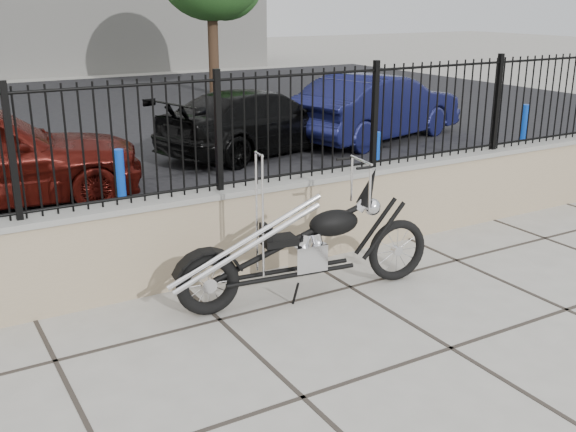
# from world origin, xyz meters

# --- Properties ---
(ground_plane) EXTENTS (90.00, 90.00, 0.00)m
(ground_plane) POSITION_xyz_m (0.00, 0.00, 0.00)
(ground_plane) COLOR #99968E
(ground_plane) RESTS_ON ground
(parking_lot) EXTENTS (30.00, 30.00, 0.00)m
(parking_lot) POSITION_xyz_m (0.00, 12.50, 0.00)
(parking_lot) COLOR black
(parking_lot) RESTS_ON ground
(retaining_wall) EXTENTS (14.00, 0.36, 0.96)m
(retaining_wall) POSITION_xyz_m (0.00, 2.50, 0.48)
(retaining_wall) COLOR gray
(retaining_wall) RESTS_ON ground_plane
(iron_fence) EXTENTS (14.00, 0.08, 1.20)m
(iron_fence) POSITION_xyz_m (0.00, 2.50, 1.56)
(iron_fence) COLOR black
(iron_fence) RESTS_ON retaining_wall
(chopper_motorcycle) EXTENTS (2.63, 0.77, 1.56)m
(chopper_motorcycle) POSITION_xyz_m (-0.56, 1.54, 0.78)
(chopper_motorcycle) COLOR black
(chopper_motorcycle) RESTS_ON ground_plane
(car_black) EXTENTS (4.57, 2.77, 1.24)m
(car_black) POSITION_xyz_m (2.22, 7.74, 0.62)
(car_black) COLOR black
(car_black) RESTS_ON parking_lot
(car_blue) EXTENTS (4.50, 2.55, 1.40)m
(car_blue) POSITION_xyz_m (4.99, 7.61, 0.70)
(car_blue) COLOR #11133E
(car_blue) RESTS_ON parking_lot
(bollard_a) EXTENTS (0.13, 0.13, 1.05)m
(bollard_a) POSITION_xyz_m (-1.46, 4.58, 0.53)
(bollard_a) COLOR #0C1DC1
(bollard_a) RESTS_ON ground_plane
(bollard_b) EXTENTS (0.11, 0.11, 0.87)m
(bollard_b) POSITION_xyz_m (2.72, 4.64, 0.44)
(bollard_b) COLOR #0C1FBA
(bollard_b) RESTS_ON ground_plane
(bollard_c) EXTENTS (0.15, 0.15, 1.14)m
(bollard_c) POSITION_xyz_m (5.58, 4.20, 0.57)
(bollard_c) COLOR #0B34A9
(bollard_c) RESTS_ON ground_plane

